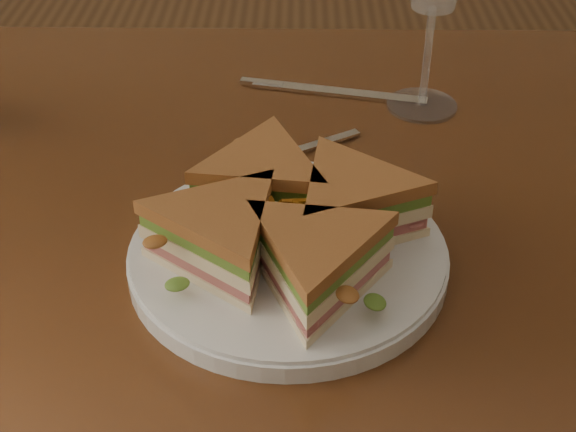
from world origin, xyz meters
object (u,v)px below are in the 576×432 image
(knife, at_px, (326,91))
(sandwich_wedges, at_px, (288,221))
(plate, at_px, (288,257))
(spoon, at_px, (241,167))
(table, at_px, (263,286))

(knife, bearing_deg, sandwich_wedges, -84.82)
(plate, xyz_separation_m, spoon, (-0.05, 0.14, -0.00))
(sandwich_wedges, bearing_deg, spoon, 108.80)
(sandwich_wedges, distance_m, spoon, 0.15)
(table, distance_m, spoon, 0.12)
(knife, bearing_deg, table, -93.96)
(sandwich_wedges, relative_size, knife, 1.31)
(table, bearing_deg, sandwich_wedges, -72.31)
(sandwich_wedges, height_order, spoon, sandwich_wedges)
(table, distance_m, knife, 0.25)
(spoon, height_order, knife, spoon)
(table, xyz_separation_m, plate, (0.03, -0.08, 0.11))
(table, height_order, plate, plate)
(plate, relative_size, knife, 1.24)
(plate, xyz_separation_m, sandwich_wedges, (0.00, 0.00, 0.04))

